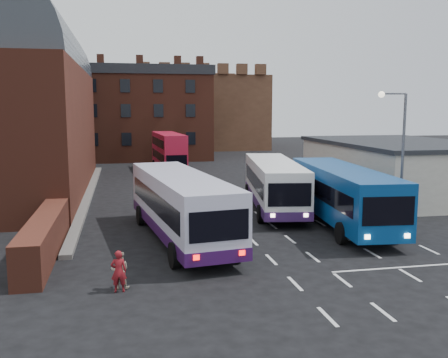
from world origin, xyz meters
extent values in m
plane|color=black|center=(0.00, 0.00, 0.00)|extent=(180.00, 180.00, 0.00)
cube|color=#602B1E|center=(-15.50, 21.00, 5.00)|extent=(12.00, 28.00, 10.00)
cylinder|color=#1E2328|center=(-15.50, 21.00, 10.00)|extent=(12.00, 26.00, 12.00)
cube|color=#602B1E|center=(-10.20, 2.00, 0.90)|extent=(1.20, 10.00, 1.80)
cube|color=beige|center=(15.00, 14.00, 2.00)|extent=(10.00, 16.00, 4.00)
cube|color=#282B30|center=(15.00, 14.00, 4.10)|extent=(10.40, 16.40, 0.30)
cube|color=brown|center=(-6.00, 46.00, 5.50)|extent=(22.00, 10.00, 11.00)
cube|color=brown|center=(6.00, 66.00, 6.00)|extent=(22.00, 22.00, 12.00)
cube|color=silver|center=(-3.64, 3.49, 2.00)|extent=(4.52, 12.87, 2.86)
cube|color=black|center=(-3.64, 3.49, 2.18)|extent=(4.42, 11.69, 1.03)
cylinder|color=black|center=(-5.59, 7.27, 0.57)|extent=(0.47, 1.18, 1.15)
cylinder|color=black|center=(-4.46, -1.13, 0.57)|extent=(0.47, 1.18, 1.15)
cylinder|color=black|center=(-2.76, 7.65, 0.57)|extent=(0.47, 1.18, 1.15)
cylinder|color=black|center=(-1.62, -0.75, 0.57)|extent=(0.47, 1.18, 1.15)
cube|color=white|center=(3.44, 9.99, 1.92)|extent=(4.59, 12.34, 2.74)
cube|color=black|center=(3.44, 9.99, 2.08)|extent=(4.46, 11.16, 0.99)
cylinder|color=black|center=(4.19, 5.98, 0.55)|extent=(0.47, 1.13, 1.10)
cylinder|color=black|center=(5.46, 13.99, 0.55)|extent=(0.47, 1.13, 1.10)
cylinder|color=black|center=(1.49, 6.41, 0.55)|extent=(0.47, 1.13, 1.10)
cylinder|color=black|center=(2.75, 14.42, 0.55)|extent=(0.47, 1.13, 1.10)
cube|color=navy|center=(6.00, 4.83, 1.98)|extent=(3.98, 12.64, 2.82)
cube|color=black|center=(6.00, 4.83, 2.15)|extent=(3.92, 11.45, 1.02)
cylinder|color=black|center=(7.04, 0.76, 0.56)|extent=(0.42, 1.15, 1.13)
cylinder|color=black|center=(7.82, 9.08, 0.56)|extent=(0.42, 1.15, 1.13)
cylinder|color=black|center=(4.22, 1.02, 0.56)|extent=(0.42, 1.15, 1.13)
cylinder|color=black|center=(5.01, 9.35, 0.56)|extent=(0.42, 1.15, 1.13)
cube|color=red|center=(-1.63, 31.95, 2.30)|extent=(2.94, 10.43, 3.66)
cube|color=black|center=(-1.63, 31.95, 1.78)|extent=(2.93, 9.24, 0.84)
cylinder|color=black|center=(-0.27, 28.75, 0.47)|extent=(0.32, 0.95, 0.94)
cylinder|color=black|center=(-0.67, 35.67, 0.47)|extent=(0.32, 0.95, 0.94)
cylinder|color=black|center=(-2.61, 28.61, 0.47)|extent=(0.32, 0.95, 0.94)
cylinder|color=black|center=(-3.01, 35.54, 0.47)|extent=(0.32, 0.95, 0.94)
cylinder|color=#565961|center=(8.60, 2.91, 3.81)|extent=(0.15, 0.15, 7.62)
cylinder|color=#565961|center=(7.94, 3.02, 7.62)|extent=(1.33, 0.33, 0.10)
sphere|color=#FFF2CC|center=(7.29, 3.14, 7.57)|extent=(0.34, 0.34, 0.34)
imported|color=maroon|center=(-6.78, -3.51, 0.80)|extent=(0.59, 0.39, 1.61)
imported|color=tan|center=(-6.74, -3.14, 0.72)|extent=(0.76, 0.63, 1.45)
camera|label=1|loc=(-6.50, -21.89, 6.87)|focal=40.00mm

